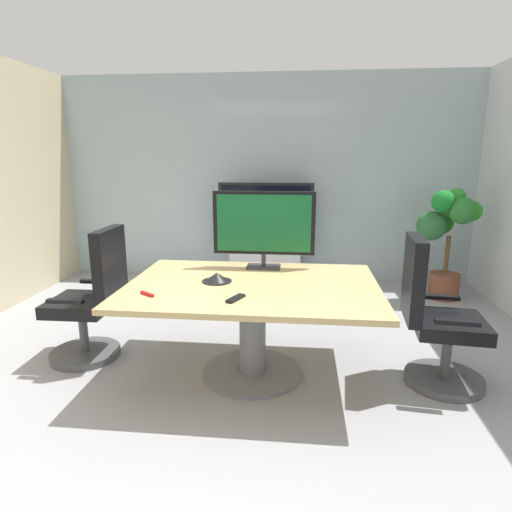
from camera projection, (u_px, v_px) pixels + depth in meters
ground_plane at (229, 391)px, 3.08m from camera, size 7.09×7.09×0.00m
wall_back_glass_partition at (265, 179)px, 5.72m from camera, size 5.47×0.10×2.66m
conference_table at (253, 306)px, 3.20m from camera, size 1.84×1.30×0.72m
office_chair_left at (92, 305)px, 3.49m from camera, size 0.60×0.57×1.09m
office_chair_right at (435, 324)px, 3.10m from camera, size 0.61×0.59×1.09m
tv_monitor at (264, 225)px, 3.54m from camera, size 0.84×0.18×0.64m
wall_display_unit at (266, 250)px, 5.58m from camera, size 1.20×0.36×1.31m
potted_plant at (447, 232)px, 4.88m from camera, size 0.72×0.63×1.28m
conference_phone at (217, 278)px, 3.20m from camera, size 0.22×0.22×0.07m
remote_control at (236, 298)px, 2.81m from camera, size 0.11×0.18×0.02m
whiteboard_marker at (147, 294)px, 2.89m from camera, size 0.12×0.09×0.02m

